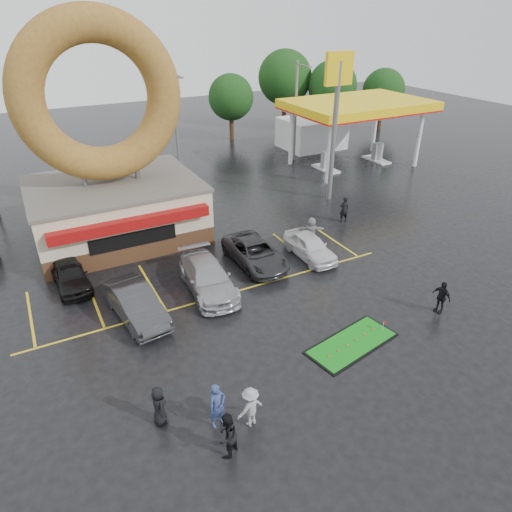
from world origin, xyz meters
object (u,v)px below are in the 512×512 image
car_grey (255,253)px  person_blue (217,406)px  shell_sign (337,101)px  person_cameraman (441,297)px  donut_shop (110,170)px  car_white (310,246)px  gas_station (336,119)px  car_black (70,275)px  car_silver (208,277)px  putting_green (352,343)px  streetlight_mid (176,126)px  streetlight_right (296,110)px  car_dgrey (136,304)px

car_grey → person_blue: size_ratio=2.78×
shell_sign → person_cameraman: bearing=-105.4°
donut_shop → person_blue: donut_shop is taller
car_white → gas_station: bearing=50.4°
car_black → car_silver: car_silver is taller
donut_shop → car_black: (-3.76, -4.97, -3.77)m
car_grey → car_white: bearing=-13.3°
donut_shop → person_cameraman: donut_shop is taller
car_black → putting_green: size_ratio=0.89×
car_black → person_cameraman: bearing=-37.7°
car_black → person_blue: person_blue is taller
shell_sign → streetlight_mid: (-9.00, 8.92, -2.60)m
streetlight_right → putting_green: size_ratio=1.95×
donut_shop → car_dgrey: 10.18m
gas_station → car_dgrey: gas_station is taller
donut_shop → car_grey: donut_shop is taller
person_cameraman → putting_green: 5.42m
streetlight_mid → putting_green: 24.26m
streetlight_mid → donut_shop: bearing=-131.4°
streetlight_mid → person_cameraman: 24.60m
streetlight_right → car_silver: (-16.41, -17.69, -4.01)m
donut_shop → streetlight_right: size_ratio=1.50×
person_blue → streetlight_mid: bearing=59.8°
shell_sign → streetlight_right: 10.68m
putting_green → streetlight_mid: bearing=88.9°
shell_sign → car_white: (-6.63, -7.24, -6.67)m
person_blue → putting_green: (7.08, 1.30, -0.88)m
car_white → putting_green: size_ratio=0.90×
streetlight_right → car_grey: size_ratio=1.76×
car_white → car_black: bearing=166.7°
car_white → putting_green: car_white is taller
car_white → person_cameraman: person_cameraman is taller
person_blue → person_cameraman: size_ratio=1.09×
person_cameraman → shell_sign: bearing=158.1°
streetlight_mid → car_dgrey: bearing=-115.8°
shell_sign → car_silver: (-13.41, -7.78, -6.60)m
car_grey → car_white: car_grey is taller
donut_shop → car_silver: (2.59, -8.75, -3.69)m
person_cameraman → car_white: bearing=-168.0°
putting_green → car_white: bearing=69.8°
putting_green → car_black: bearing=133.5°
gas_station → putting_green: size_ratio=2.96×
car_dgrey → person_cameraman: 14.78m
car_dgrey → car_grey: (7.48, 1.98, -0.08)m
streetlight_right → car_grey: streetlight_right is taller
person_cameraman → car_grey: bearing=-151.8°
shell_sign → person_cameraman: 16.74m
shell_sign → car_black: bearing=-168.6°
putting_green → shell_sign: bearing=57.6°
streetlight_right → putting_green: streetlight_right is taller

